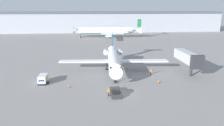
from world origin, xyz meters
The scene contains 12 objects.
ground_plane centered at (0.00, 0.00, 0.00)m, with size 600.00×600.00×0.00m, color gray.
terminal_building centered at (0.00, 120.00, 7.23)m, with size 180.00×16.80×14.40m.
airplane_main centered at (0.94, 17.80, 3.44)m, with size 30.67×27.10×9.21m.
pushback_tug centered at (-0.54, -0.06, 0.61)m, with size 2.01×4.75×1.67m.
luggage_cart centered at (-16.87, 8.81, 1.01)m, with size 1.81×3.59×2.03m.
worker_near_tug centered at (-2.03, -0.51, 0.91)m, with size 0.40×0.24×1.73m.
worker_by_wing centered at (10.41, 12.94, 0.85)m, with size 0.40×0.24×1.64m.
worker_on_apron centered at (-15.60, 8.09, 0.95)m, with size 0.40×0.25×1.80m.
traffic_cone_left centered at (-10.46, 5.27, 0.30)m, with size 0.51×0.51×0.63m.
traffic_cone_right centered at (10.46, 6.21, 0.38)m, with size 0.63×0.63×0.80m.
airplane_parked_far_left centered at (4.71, 86.74, 4.15)m, with size 40.15×38.92×11.27m.
jet_bridge centered at (20.50, 13.16, 4.45)m, with size 3.20×12.56×6.19m.
Camera 1 is at (-5.36, -41.67, 17.55)m, focal length 35.00 mm.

